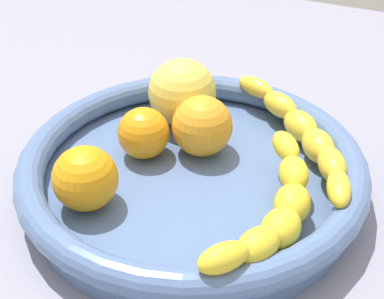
# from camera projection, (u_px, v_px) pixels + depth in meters

# --- Properties ---
(kitchen_counter) EXTENTS (1.20, 1.20, 0.03)m
(kitchen_counter) POSITION_uv_depth(u_px,v_px,m) (192.00, 201.00, 0.58)
(kitchen_counter) COLOR gray
(kitchen_counter) RESTS_ON ground
(fruit_bowl) EXTENTS (0.35, 0.35, 0.05)m
(fruit_bowl) POSITION_uv_depth(u_px,v_px,m) (192.00, 170.00, 0.55)
(fruit_bowl) COLOR #506B9D
(fruit_bowl) RESTS_ON kitchen_counter
(banana_draped_left) EXTENTS (0.21, 0.07, 0.04)m
(banana_draped_left) POSITION_uv_depth(u_px,v_px,m) (277.00, 208.00, 0.47)
(banana_draped_left) COLOR yellow
(banana_draped_left) RESTS_ON fruit_bowl
(banana_draped_right) EXTENTS (0.19, 0.17, 0.04)m
(banana_draped_right) POSITION_uv_depth(u_px,v_px,m) (304.00, 133.00, 0.57)
(banana_draped_right) COLOR yellow
(banana_draped_right) RESTS_ON fruit_bowl
(orange_front) EXTENTS (0.05, 0.05, 0.05)m
(orange_front) POSITION_uv_depth(u_px,v_px,m) (144.00, 133.00, 0.57)
(orange_front) COLOR orange
(orange_front) RESTS_ON fruit_bowl
(orange_mid_left) EXTENTS (0.06, 0.06, 0.06)m
(orange_mid_left) POSITION_uv_depth(u_px,v_px,m) (202.00, 126.00, 0.57)
(orange_mid_left) COLOR orange
(orange_mid_left) RESTS_ON fruit_bowl
(orange_mid_right) EXTENTS (0.06, 0.06, 0.06)m
(orange_mid_right) POSITION_uv_depth(u_px,v_px,m) (85.00, 178.00, 0.50)
(orange_mid_right) COLOR orange
(orange_mid_right) RESTS_ON fruit_bowl
(apple_yellow) EXTENTS (0.08, 0.08, 0.08)m
(apple_yellow) POSITION_uv_depth(u_px,v_px,m) (182.00, 93.00, 0.61)
(apple_yellow) COLOR #DECA4F
(apple_yellow) RESTS_ON fruit_bowl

